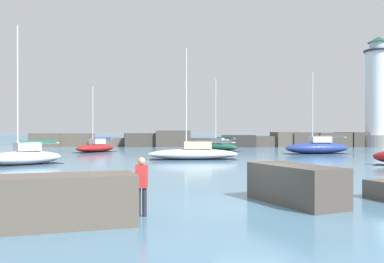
# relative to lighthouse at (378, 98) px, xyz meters

# --- Properties ---
(ground_plane) EXTENTS (600.00, 600.00, 0.00)m
(ground_plane) POSITION_rel_lighthouse_xyz_m (-25.05, -49.71, -7.34)
(ground_plane) COLOR teal
(open_sea_beyond) EXTENTS (400.00, 116.00, 0.01)m
(open_sea_beyond) POSITION_rel_lighthouse_xyz_m (-25.05, 60.99, -7.34)
(open_sea_beyond) COLOR teal
(open_sea_beyond) RESTS_ON ground
(breakwater_jetty) EXTENTS (59.91, 7.27, 2.46)m
(breakwater_jetty) POSITION_rel_lighthouse_xyz_m (-22.39, 1.21, -6.36)
(breakwater_jetty) COLOR brown
(breakwater_jetty) RESTS_ON ground
(lighthouse) EXTENTS (4.96, 4.96, 16.58)m
(lighthouse) POSITION_rel_lighthouse_xyz_m (0.00, 0.00, 0.00)
(lighthouse) COLOR gray
(lighthouse) RESTS_ON ground
(foreground_rocks) EXTENTS (17.55, 7.69, 1.40)m
(foreground_rocks) POSITION_rel_lighthouse_xyz_m (-24.51, -50.63, -6.74)
(foreground_rocks) COLOR brown
(foreground_rocks) RESTS_ON ground
(sailboat_moored_0) EXTENTS (7.43, 3.41, 8.74)m
(sailboat_moored_0) POSITION_rel_lighthouse_xyz_m (-14.19, -18.56, -6.64)
(sailboat_moored_0) COLOR navy
(sailboat_moored_0) RESTS_ON ground
(sailboat_moored_1) EXTENTS (8.05, 2.89, 9.76)m
(sailboat_moored_1) POSITION_rel_lighthouse_xyz_m (-27.40, -27.35, -6.77)
(sailboat_moored_1) COLOR white
(sailboat_moored_1) RESTS_ON ground
(sailboat_moored_2) EXTENTS (5.56, 5.36, 10.29)m
(sailboat_moored_2) POSITION_rel_lighthouse_xyz_m (-39.93, -33.17, -6.70)
(sailboat_moored_2) COLOR silver
(sailboat_moored_2) RESTS_ON ground
(sailboat_moored_3) EXTENTS (4.74, 5.71, 7.56)m
(sailboat_moored_3) POSITION_rel_lighthouse_xyz_m (-38.89, -15.53, -6.78)
(sailboat_moored_3) COLOR maroon
(sailboat_moored_3) RESTS_ON ground
(sailboat_moored_5) EXTENTS (5.73, 5.96, 8.95)m
(sailboat_moored_5) POSITION_rel_lighthouse_xyz_m (-24.55, -12.06, -6.76)
(sailboat_moored_5) COLOR #195138
(sailboat_moored_5) RESTS_ON ground
(person_on_rocks) EXTENTS (0.36, 0.24, 1.80)m
(person_on_rocks) POSITION_rel_lighthouse_xyz_m (-28.62, -51.75, -6.33)
(person_on_rocks) COLOR #282833
(person_on_rocks) RESTS_ON ground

